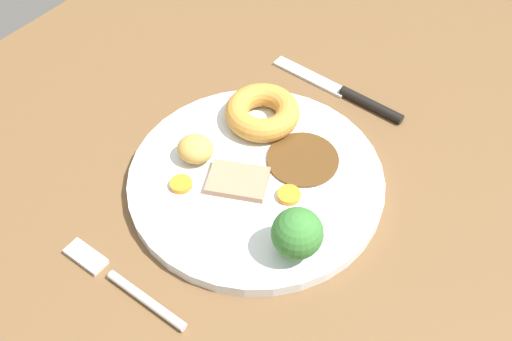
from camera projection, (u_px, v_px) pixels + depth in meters
The scene contains 11 objects.
dining_table at pixel (235, 205), 70.05cm from camera, with size 120.00×84.00×3.60cm, color brown.
dinner_plate at pixel (256, 181), 69.04cm from camera, with size 27.85×27.85×1.40cm, color white.
gravy_pool at pixel (303, 159), 69.92cm from camera, with size 8.00×8.00×0.30cm, color #563819.
meat_slice_main at pixel (235, 179), 67.80cm from camera, with size 6.30×4.52×0.80cm, color tan.
yorkshire_pudding at pixel (262, 112), 72.96cm from camera, with size 8.68×8.68×2.76cm, color #C68938.
roast_potato_left at pixel (195, 149), 69.23cm from camera, with size 3.75×4.06×2.81cm, color tan.
carrot_coin_front at pixel (289, 195), 66.46cm from camera, with size 2.50×2.50×0.63cm, color orange.
carrot_coin_back at pixel (181, 184), 67.42cm from camera, with size 2.40×2.40×0.61cm, color orange.
broccoli_floret at pixel (297, 234), 60.04cm from camera, with size 5.07×5.07×5.60cm.
fork at pixel (121, 282), 61.24cm from camera, with size 2.12×15.28×0.90cm.
knife at pixel (348, 94), 78.37cm from camera, with size 1.74×18.51×1.20cm.
Camera 1 is at (-31.94, -28.13, 57.62)cm, focal length 44.46 mm.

